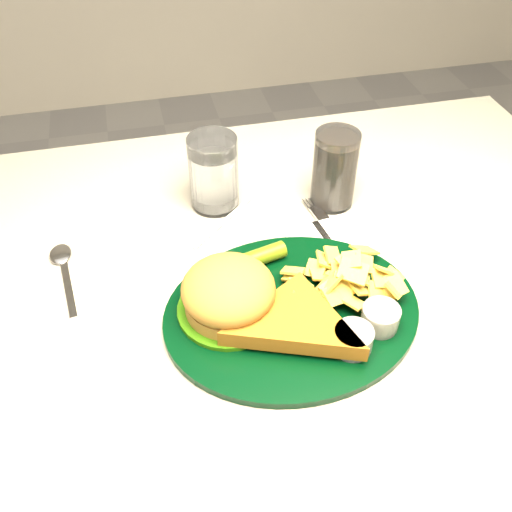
{
  "coord_description": "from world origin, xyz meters",
  "views": [
    {
      "loc": [
        -0.12,
        -0.55,
        1.31
      ],
      "look_at": [
        0.01,
        -0.01,
        0.8
      ],
      "focal_mm": 40.0,
      "sensor_mm": 36.0,
      "label": 1
    }
  ],
  "objects_px": {
    "dinner_plate": "(293,294)",
    "fork_napkin": "(330,242)",
    "table": "(251,420)",
    "cola_glass": "(335,170)",
    "water_glass": "(214,173)"
  },
  "relations": [
    {
      "from": "dinner_plate",
      "to": "water_glass",
      "type": "xyz_separation_m",
      "value": [
        -0.05,
        0.25,
        0.02
      ]
    },
    {
      "from": "table",
      "to": "dinner_plate",
      "type": "height_order",
      "value": "dinner_plate"
    },
    {
      "from": "dinner_plate",
      "to": "table",
      "type": "bearing_deg",
      "value": 111.42
    },
    {
      "from": "dinner_plate",
      "to": "fork_napkin",
      "type": "distance_m",
      "value": 0.15
    },
    {
      "from": "water_glass",
      "to": "fork_napkin",
      "type": "height_order",
      "value": "water_glass"
    },
    {
      "from": "fork_napkin",
      "to": "dinner_plate",
      "type": "bearing_deg",
      "value": -135.58
    },
    {
      "from": "dinner_plate",
      "to": "cola_glass",
      "type": "height_order",
      "value": "cola_glass"
    },
    {
      "from": "table",
      "to": "dinner_plate",
      "type": "bearing_deg",
      "value": -64.53
    },
    {
      "from": "table",
      "to": "water_glass",
      "type": "height_order",
      "value": "water_glass"
    },
    {
      "from": "cola_glass",
      "to": "fork_napkin",
      "type": "height_order",
      "value": "cola_glass"
    },
    {
      "from": "table",
      "to": "cola_glass",
      "type": "height_order",
      "value": "cola_glass"
    },
    {
      "from": "fork_napkin",
      "to": "cola_glass",
      "type": "bearing_deg",
      "value": 62.2
    },
    {
      "from": "fork_napkin",
      "to": "table",
      "type": "bearing_deg",
      "value": -171.78
    },
    {
      "from": "table",
      "to": "cola_glass",
      "type": "xyz_separation_m",
      "value": [
        0.17,
        0.13,
        0.44
      ]
    },
    {
      "from": "table",
      "to": "fork_napkin",
      "type": "distance_m",
      "value": 0.4
    }
  ]
}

